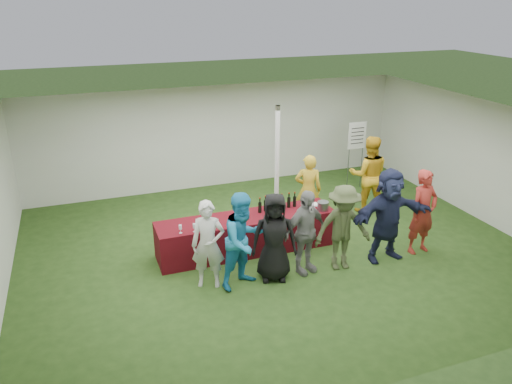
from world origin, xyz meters
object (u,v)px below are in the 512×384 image
object	(u,v)px
customer_0	(208,245)
customer_5	(388,215)
customer_1	(244,240)
dump_bucket	(323,206)
wine_list_sign	(357,141)
customer_6	(423,212)
staff_back	(368,175)
serving_table	(247,234)
customer_3	(305,232)
customer_4	(343,228)
customer_2	(274,237)
staff_pourer	(308,190)

from	to	relation	value
customer_0	customer_5	world-z (taller)	customer_5
customer_1	customer_5	xyz separation A→B (m)	(2.90, -0.06, 0.05)
dump_bucket	customer_5	size ratio (longest dim) A/B	0.12
wine_list_sign	customer_1	bearing A→B (deg)	-140.84
wine_list_sign	customer_6	world-z (taller)	wine_list_sign
customer_6	staff_back	bearing A→B (deg)	81.11
customer_5	serving_table	bearing A→B (deg)	150.79
wine_list_sign	customer_3	world-z (taller)	wine_list_sign
dump_bucket	customer_4	size ratio (longest dim) A/B	0.14
staff_back	customer_2	bearing A→B (deg)	55.75
serving_table	customer_5	size ratio (longest dim) A/B	1.93
serving_table	staff_back	bearing A→B (deg)	14.81
serving_table	dump_bucket	size ratio (longest dim) A/B	15.53
dump_bucket	customer_2	bearing A→B (deg)	-147.01
customer_0	customer_6	xyz separation A→B (m)	(4.31, -0.23, 0.06)
dump_bucket	customer_6	distance (m)	1.96
wine_list_sign	customer_2	distance (m)	5.11
staff_pourer	customer_6	distance (m)	2.50
customer_0	customer_5	xyz separation A→B (m)	(3.48, -0.25, 0.12)
dump_bucket	staff_pourer	size ratio (longest dim) A/B	0.14
customer_2	staff_pourer	bearing A→B (deg)	67.32
customer_0	customer_2	bearing A→B (deg)	12.09
customer_3	serving_table	bearing A→B (deg)	106.82
wine_list_sign	staff_back	xyz separation A→B (m)	(-0.51, -1.44, -0.39)
dump_bucket	customer_2	distance (m)	1.73
customer_3	customer_5	world-z (taller)	customer_5
customer_6	dump_bucket	bearing A→B (deg)	142.08
staff_pourer	customer_5	bearing A→B (deg)	135.24
dump_bucket	customer_3	world-z (taller)	customer_3
staff_pourer	customer_1	xyz separation A→B (m)	(-2.16, -1.91, 0.06)
customer_4	customer_6	distance (m)	1.81
staff_pourer	staff_back	xyz separation A→B (m)	(1.62, 0.15, 0.11)
serving_table	customer_6	distance (m)	3.52
staff_pourer	customer_0	bearing A→B (deg)	56.85
staff_pourer	customer_6	xyz separation A→B (m)	(1.56, -1.95, 0.05)
customer_4	customer_0	bearing A→B (deg)	-178.88
customer_1	customer_6	distance (m)	3.72
staff_back	customer_4	xyz separation A→B (m)	(-1.87, -2.14, -0.09)
customer_3	staff_pourer	bearing A→B (deg)	46.96
staff_pourer	customer_4	size ratio (longest dim) A/B	0.98
customer_2	customer_1	bearing A→B (deg)	-161.37
serving_table	dump_bucket	xyz separation A→B (m)	(1.57, -0.22, 0.46)
customer_1	customer_3	size ratio (longest dim) A/B	1.08
customer_0	customer_2	world-z (taller)	customer_2
customer_5	dump_bucket	bearing A→B (deg)	127.95
customer_1	customer_4	distance (m)	1.91
dump_bucket	customer_4	bearing A→B (deg)	-96.73
staff_pourer	customer_4	bearing A→B (deg)	107.67
staff_back	customer_2	distance (m)	3.80
customer_3	customer_4	world-z (taller)	customer_4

